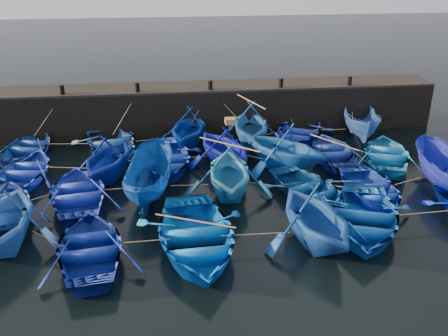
{
  "coord_description": "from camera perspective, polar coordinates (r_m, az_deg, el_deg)",
  "views": [
    {
      "loc": [
        -2.45,
        -17.35,
        10.06
      ],
      "look_at": [
        0.0,
        3.2,
        0.7
      ],
      "focal_mm": 40.0,
      "sensor_mm": 36.0,
      "label": 1
    }
  ],
  "objects": [
    {
      "name": "boat_6",
      "position": [
        24.88,
        -21.64,
        -0.17
      ],
      "size": [
        3.61,
        4.75,
        0.92
      ],
      "primitive_type": "imported",
      "rotation": [
        0.0,
        0.0,
        3.04
      ],
      "color": "#1D39B7",
      "rests_on": "ground"
    },
    {
      "name": "boat_11",
      "position": [
        25.82,
        12.38,
        1.9
      ],
      "size": [
        3.33,
        4.52,
        0.91
      ],
      "primitive_type": "imported",
      "rotation": [
        0.0,
        0.0,
        3.1
      ],
      "color": "navy",
      "rests_on": "ground"
    },
    {
      "name": "bollard_2",
      "position": [
        28.0,
        -1.57,
        9.45
      ],
      "size": [
        0.24,
        0.24,
        0.5
      ],
      "primitive_type": "cylinder",
      "color": "black",
      "rests_on": "quay_top"
    },
    {
      "name": "boat_13",
      "position": [
        21.92,
        -24.07,
        -3.81
      ],
      "size": [
        4.62,
        5.61,
        1.01
      ],
      "primitive_type": "imported",
      "rotation": [
        0.0,
        0.0,
        3.4
      ],
      "color": "navy",
      "rests_on": "ground"
    },
    {
      "name": "boat_4",
      "position": [
        28.04,
        8.47,
        4.15
      ],
      "size": [
        5.4,
        5.99,
        1.02
      ],
      "primitive_type": "imported",
      "rotation": [
        0.0,
        0.0,
        -0.48
      ],
      "color": "navy",
      "rests_on": "ground"
    },
    {
      "name": "boat_8",
      "position": [
        24.23,
        -6.76,
        1.03
      ],
      "size": [
        3.84,
        5.29,
        1.08
      ],
      "primitive_type": "imported",
      "rotation": [
        0.0,
        0.0,
        -0.02
      ],
      "color": "blue",
      "rests_on": "ground"
    },
    {
      "name": "boat_22",
      "position": [
        17.81,
        -3.31,
        -7.8
      ],
      "size": [
        4.49,
        6.03,
        1.2
      ],
      "primitive_type": "imported",
      "rotation": [
        0.0,
        0.0,
        0.06
      ],
      "color": "blue",
      "rests_on": "ground"
    },
    {
      "name": "boat_1",
      "position": [
        26.68,
        -12.79,
        2.78
      ],
      "size": [
        5.1,
        6.0,
        1.06
      ],
      "primitive_type": "imported",
      "rotation": [
        0.0,
        0.0,
        0.33
      ],
      "color": "#225593",
      "rests_on": "ground"
    },
    {
      "name": "boat_15",
      "position": [
        21.38,
        -8.62,
        -1.21
      ],
      "size": [
        2.54,
        5.08,
        1.88
      ],
      "primitive_type": "imported",
      "rotation": [
        0.0,
        0.0,
        2.99
      ],
      "color": "navy",
      "rests_on": "ground"
    },
    {
      "name": "loose_oars",
      "position": [
        22.43,
        3.93,
        2.52
      ],
      "size": [
        9.74,
        12.01,
        1.56
      ],
      "color": "#99724C",
      "rests_on": "ground"
    },
    {
      "name": "boat_5",
      "position": [
        28.99,
        15.42,
        5.04
      ],
      "size": [
        2.67,
        4.95,
        1.81
      ],
      "primitive_type": "imported",
      "rotation": [
        0.0,
        0.0,
        -0.2
      ],
      "color": "#244F8F",
      "rests_on": "ground"
    },
    {
      "name": "boat_12",
      "position": [
        26.11,
        18.11,
        1.57
      ],
      "size": [
        4.71,
        5.53,
        0.97
      ],
      "primitive_type": "imported",
      "rotation": [
        0.0,
        0.0,
        2.81
      ],
      "color": "blue",
      "rests_on": "ground"
    },
    {
      "name": "boat_10",
      "position": [
        24.03,
        6.82,
        2.51
      ],
      "size": [
        5.97,
        5.97,
        2.39
      ],
      "primitive_type": "imported",
      "rotation": [
        0.0,
        0.0,
        3.93
      ],
      "color": "#12509F",
      "rests_on": "ground"
    },
    {
      "name": "quay_top",
      "position": [
        28.95,
        -1.73,
        9.31
      ],
      "size": [
        26.0,
        2.5,
        0.12
      ],
      "primitive_type": "cube",
      "color": "black",
      "rests_on": "quay_wall"
    },
    {
      "name": "boat_23",
      "position": [
        18.16,
        10.41,
        -5.38
      ],
      "size": [
        4.69,
        5.17,
        2.36
      ],
      "primitive_type": "imported",
      "rotation": [
        0.0,
        0.0,
        0.2
      ],
      "color": "#154AA0",
      "rests_on": "ground"
    },
    {
      "name": "boat_18",
      "position": [
        22.25,
        16.44,
        -2.28
      ],
      "size": [
        3.43,
        4.65,
        0.93
      ],
      "primitive_type": "imported",
      "rotation": [
        0.0,
        0.0,
        0.05
      ],
      "color": "blue",
      "rests_on": "ground"
    },
    {
      "name": "boat_2",
      "position": [
        26.76,
        -4.04,
        4.68
      ],
      "size": [
        4.62,
        5.0,
        2.18
      ],
      "primitive_type": "imported",
      "rotation": [
        0.0,
        0.0,
        -0.29
      ],
      "color": "navy",
      "rests_on": "ground"
    },
    {
      "name": "mooring_ropes",
      "position": [
        24.05,
        -1.16,
        1.84
      ],
      "size": [
        18.3,
        11.89,
        2.1
      ],
      "color": "tan",
      "rests_on": "ground"
    },
    {
      "name": "ground",
      "position": [
        20.2,
        1.08,
        -5.53
      ],
      "size": [
        120.0,
        120.0,
        0.0
      ],
      "primitive_type": "plane",
      "color": "black",
      "rests_on": "ground"
    },
    {
      "name": "boat_17",
      "position": [
        21.71,
        9.7,
        -2.28
      ],
      "size": [
        4.65,
        5.32,
        0.92
      ],
      "primitive_type": "imported",
      "rotation": [
        0.0,
        0.0,
        0.4
      ],
      "color": "navy",
      "rests_on": "ground"
    },
    {
      "name": "boat_3",
      "position": [
        26.88,
        3.04,
        5.07
      ],
      "size": [
        4.44,
        5.0,
        2.41
      ],
      "primitive_type": "imported",
      "rotation": [
        0.0,
        0.0,
        -0.11
      ],
      "color": "#1F5DA0",
      "rests_on": "ground"
    },
    {
      "name": "boat_7",
      "position": [
        23.54,
        -13.06,
        1.31
      ],
      "size": [
        4.8,
        5.15,
        2.21
      ],
      "primitive_type": "imported",
      "rotation": [
        0.0,
        0.0,
        2.81
      ],
      "color": "navy",
      "rests_on": "ground"
    },
    {
      "name": "bollard_3",
      "position": [
        28.63,
        6.54,
        9.63
      ],
      "size": [
        0.24,
        0.24,
        0.5
      ],
      "primitive_type": "cylinder",
      "color": "black",
      "rests_on": "quay_top"
    },
    {
      "name": "boat_0",
      "position": [
        27.7,
        -21.41,
        2.3
      ],
      "size": [
        3.88,
        4.86,
        0.9
      ],
      "primitive_type": "imported",
      "rotation": [
        0.0,
        0.0,
        2.95
      ],
      "color": "navy",
      "rests_on": "ground"
    },
    {
      "name": "boat_9",
      "position": [
        24.25,
        0.01,
        2.61
      ],
      "size": [
        4.94,
        5.22,
        2.17
      ],
      "primitive_type": "imported",
      "rotation": [
        0.0,
        0.0,
        3.57
      ],
      "color": "#0C17A7",
      "rests_on": "ground"
    },
    {
      "name": "wooden_crate",
      "position": [
        23.86,
        0.73,
        5.38
      ],
      "size": [
        0.5,
        0.43,
        0.29
      ],
      "primitive_type": "cube",
      "color": "#9B6E43",
      "rests_on": "boat_9"
    },
    {
      "name": "boat_14",
      "position": [
        21.83,
        -16.31,
        -2.67
      ],
      "size": [
        4.26,
        5.39,
        1.01
      ],
      "primitive_type": "imported",
      "rotation": [
        0.0,
        0.0,
        3.31
      ],
      "color": "#1C31BF",
      "rests_on": "ground"
    },
    {
      "name": "quay_wall",
      "position": [
        29.31,
        -1.7,
        6.84
      ],
      "size": [
        26.0,
        2.5,
        2.5
      ],
      "primitive_type": "cube",
      "color": "black",
      "rests_on": "ground"
    },
    {
      "name": "boat_20",
      "position": [
        19.39,
        -23.9,
        -5.13
      ],
      "size": [
        3.94,
        4.57,
        2.41
      ],
      "primitive_type": "imported",
      "rotation": [
        0.0,
        0.0,
        -0.0
      ],
      "color": "#275FB1",
      "rests_on": "ground"
    },
    {
      "name": "boat_16",
      "position": [
        21.34,
        0.57,
        -0.28
      ],
      "size": [
        4.18,
        4.74,
        2.34
      ],
      "primitive_type": "imported",
      "rotation": [
        0.0,
        0.0,
        -0.08
      ],
      "color": "#2C81CC",
      "rests_on": "ground"
    },
    {
      "name": "boat_19",
      "position": [
        24.14,
        23.59,
        -0.18
      ],
      "size": [
        2.08,
        4.67,
        1.76
      ],
      "primitive_type": "imported",
      "rotation": [
        0.0,
        0.0,
        3.06
      ],
      "color": "#141F9B",
      "rests_on": "ground"
    },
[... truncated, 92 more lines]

